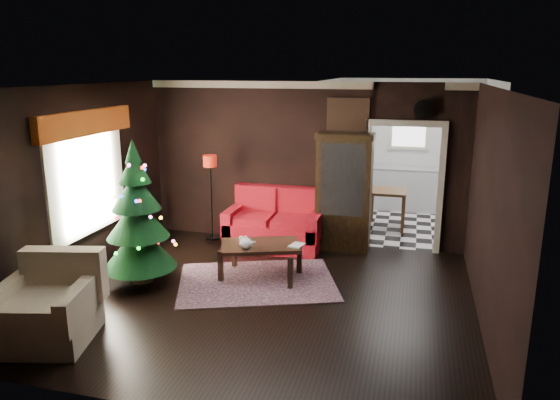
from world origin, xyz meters
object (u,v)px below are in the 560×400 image
(christmas_tree, at_px, (137,214))
(wall_clock, at_px, (424,109))
(coffee_table, at_px, (261,260))
(teapot, at_px, (246,243))
(armchair, at_px, (46,303))
(kitchen_table, at_px, (387,209))
(loveseat, at_px, (274,219))
(curio_cabinet, at_px, (344,195))
(floor_lamp, at_px, (211,198))

(christmas_tree, xyz_separation_m, wall_clock, (3.76, 2.45, 1.33))
(coffee_table, height_order, teapot, teapot)
(christmas_tree, height_order, armchair, christmas_tree)
(christmas_tree, xyz_separation_m, coffee_table, (1.57, 0.70, -0.78))
(wall_clock, bearing_deg, christmas_tree, -146.91)
(teapot, relative_size, kitchen_table, 0.26)
(armchair, distance_m, kitchen_table, 6.39)
(christmas_tree, xyz_separation_m, armchair, (-0.23, -1.69, -0.59))
(christmas_tree, relative_size, kitchen_table, 2.62)
(loveseat, bearing_deg, armchair, -113.66)
(loveseat, height_order, wall_clock, wall_clock)
(christmas_tree, relative_size, teapot, 9.98)
(loveseat, distance_m, kitchen_table, 2.45)
(curio_cabinet, xyz_separation_m, floor_lamp, (-2.27, -0.30, -0.12))
(kitchen_table, bearing_deg, christmas_tree, -130.95)
(wall_clock, bearing_deg, coffee_table, -141.39)
(christmas_tree, relative_size, coffee_table, 1.74)
(loveseat, relative_size, floor_lamp, 1.14)
(loveseat, height_order, coffee_table, loveseat)
(floor_lamp, relative_size, teapot, 7.57)
(kitchen_table, bearing_deg, coffee_table, -118.68)
(curio_cabinet, bearing_deg, wall_clock, 8.53)
(floor_lamp, relative_size, kitchen_table, 1.99)
(kitchen_table, bearing_deg, curio_cabinet, -114.44)
(armchair, height_order, teapot, armchair)
(curio_cabinet, height_order, armchair, curio_cabinet)
(loveseat, distance_m, floor_lamp, 1.17)
(armchair, distance_m, coffee_table, 3.00)
(floor_lamp, xyz_separation_m, armchair, (-0.52, -3.66, -0.37))
(coffee_table, bearing_deg, loveseat, 96.73)
(loveseat, bearing_deg, wall_clock, 9.66)
(christmas_tree, relative_size, armchair, 1.91)
(floor_lamp, relative_size, armchair, 1.45)
(floor_lamp, relative_size, coffee_table, 1.32)
(curio_cabinet, height_order, teapot, curio_cabinet)
(teapot, height_order, kitchen_table, kitchen_table)
(christmas_tree, height_order, kitchen_table, christmas_tree)
(loveseat, xyz_separation_m, kitchen_table, (1.80, 1.65, -0.12))
(loveseat, height_order, floor_lamp, floor_lamp)
(loveseat, height_order, curio_cabinet, curio_cabinet)
(curio_cabinet, relative_size, christmas_tree, 0.97)
(coffee_table, bearing_deg, christmas_tree, -155.93)
(coffee_table, distance_m, kitchen_table, 3.42)
(christmas_tree, distance_m, coffee_table, 1.89)
(floor_lamp, bearing_deg, curio_cabinet, 7.47)
(curio_cabinet, relative_size, teapot, 9.64)
(christmas_tree, height_order, coffee_table, christmas_tree)
(curio_cabinet, relative_size, armchair, 1.85)
(teapot, bearing_deg, christmas_tree, -163.25)
(curio_cabinet, bearing_deg, teapot, -121.57)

